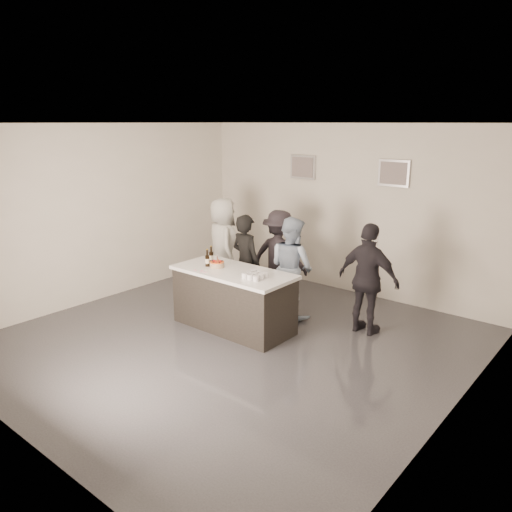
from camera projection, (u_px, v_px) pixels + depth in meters
The scene contains 19 objects.
floor at pixel (234, 341), 7.09m from camera, with size 6.00×6.00×0.00m, color #3D3D42.
ceiling at pixel (231, 123), 6.31m from camera, with size 6.00×6.00×0.00m, color white.
wall_back at pixel (345, 209), 8.94m from camera, with size 6.00×0.04×3.00m, color silver.
wall_front at pixel (8, 297), 4.47m from camera, with size 6.00×0.04×3.00m, color silver.
wall_left at pixel (103, 213), 8.54m from camera, with size 0.04×6.00×3.00m, color silver.
wall_right at pixel (461, 283), 4.86m from camera, with size 0.04×6.00×3.00m, color silver.
picture_left at pixel (303, 167), 9.29m from camera, with size 0.54×0.04×0.44m, color #B2B2B7.
picture_right at pixel (394, 173), 8.18m from camera, with size 0.54×0.04×0.44m, color #B2B2B7.
bar_counter at pixel (234, 299), 7.45m from camera, with size 1.86×0.86×0.90m, color white.
cake at pixel (217, 265), 7.50m from camera, with size 0.21×0.21×0.07m, color #E75818.
beer_bottle_a at pixel (211, 255), 7.71m from camera, with size 0.07×0.07×0.26m, color black.
beer_bottle_b at pixel (207, 258), 7.51m from camera, with size 0.07×0.07×0.26m, color black.
tumbler_cluster at pixel (255, 275), 6.97m from camera, with size 0.30×0.30×0.08m, color orange.
candles at pixel (200, 271), 7.30m from camera, with size 0.24×0.08×0.01m, color pink.
person_main_black at pixel (246, 263), 8.12m from camera, with size 0.58×0.38×1.59m, color black.
person_main_blue at pixel (292, 267), 7.86m from camera, with size 0.78×0.61×1.60m, color #96AAC5.
person_guest_left at pixel (223, 245), 9.06m from camera, with size 0.83×0.54×1.71m, color silver.
person_guest_right at pixel (368, 279), 7.18m from camera, with size 0.96×0.40×1.64m, color black.
person_guest_back at pixel (279, 256), 8.55m from camera, with size 1.02×0.59×1.58m, color black.
Camera 1 is at (4.40, -4.84, 3.01)m, focal length 35.00 mm.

